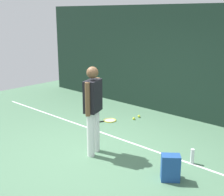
% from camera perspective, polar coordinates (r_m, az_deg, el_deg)
% --- Properties ---
extents(ground_plane, '(12.00, 12.00, 0.00)m').
position_cam_1_polar(ground_plane, '(6.32, -2.49, -9.49)').
color(ground_plane, '#4C7556').
extents(back_fence, '(10.00, 0.10, 2.85)m').
position_cam_1_polar(back_fence, '(8.23, 12.45, 6.35)').
color(back_fence, '#192D23').
rests_on(back_fence, ground).
extents(court_line, '(9.00, 0.05, 0.00)m').
position_cam_1_polar(court_line, '(6.82, 1.94, -7.57)').
color(court_line, white).
rests_on(court_line, ground).
extents(tennis_player, '(0.35, 0.50, 1.70)m').
position_cam_1_polar(tennis_player, '(5.88, -3.48, -1.36)').
color(tennis_player, white).
rests_on(tennis_player, ground).
extents(tennis_racket, '(0.42, 0.63, 0.03)m').
position_cam_1_polar(tennis_racket, '(7.96, -0.58, -4.09)').
color(tennis_racket, black).
rests_on(tennis_racket, ground).
extents(backpack, '(0.38, 0.38, 0.44)m').
position_cam_1_polar(backpack, '(5.30, 10.52, -12.32)').
color(backpack, '#1E478C').
rests_on(backpack, ground).
extents(tennis_ball_near_player, '(0.07, 0.07, 0.07)m').
position_cam_1_polar(tennis_ball_near_player, '(8.24, 4.91, -3.30)').
color(tennis_ball_near_player, '#CCE033').
rests_on(tennis_ball_near_player, ground).
extents(tennis_ball_by_fence, '(0.07, 0.07, 0.07)m').
position_cam_1_polar(tennis_ball_by_fence, '(8.06, 3.98, -3.73)').
color(tennis_ball_by_fence, '#CCE033').
rests_on(tennis_ball_by_fence, ground).
extents(water_bottle, '(0.07, 0.07, 0.28)m').
position_cam_1_polar(water_bottle, '(5.94, 14.34, -10.20)').
color(water_bottle, white).
rests_on(water_bottle, ground).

